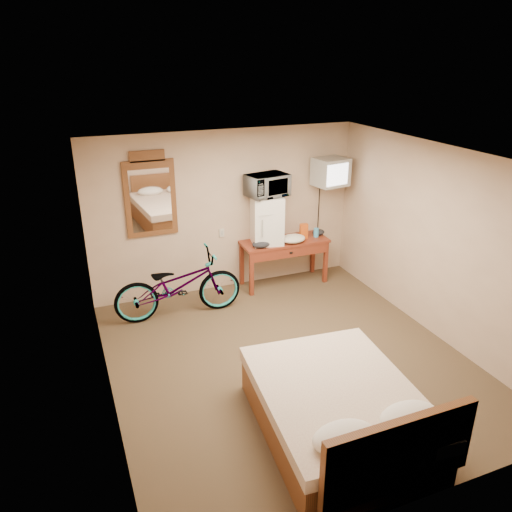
% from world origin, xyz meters
% --- Properties ---
extents(room, '(4.60, 4.64, 2.50)m').
position_xyz_m(room, '(-0.00, 0.00, 1.25)').
color(room, '#443222').
rests_on(room, ground).
extents(desk, '(1.41, 0.57, 0.75)m').
position_xyz_m(desk, '(0.88, 2.00, 0.63)').
color(desk, maroon).
rests_on(desk, floor).
extents(mini_fridge, '(0.53, 0.52, 0.75)m').
position_xyz_m(mini_fridge, '(0.58, 2.05, 1.13)').
color(mini_fridge, white).
rests_on(mini_fridge, desk).
extents(microwave, '(0.68, 0.52, 0.34)m').
position_xyz_m(microwave, '(0.58, 2.05, 1.67)').
color(microwave, white).
rests_on(microwave, mini_fridge).
extents(snack_bag, '(0.13, 0.08, 0.25)m').
position_xyz_m(snack_bag, '(1.21, 2.00, 0.87)').
color(snack_bag, '#CB4D12').
rests_on(snack_bag, desk).
extents(blue_cup, '(0.08, 0.08, 0.14)m').
position_xyz_m(blue_cup, '(1.43, 1.99, 0.82)').
color(blue_cup, '#40A4DC').
rests_on(blue_cup, desk).
extents(cloth_cream, '(0.40, 0.31, 0.12)m').
position_xyz_m(cloth_cream, '(0.97, 1.90, 0.81)').
color(cloth_cream, beige).
rests_on(cloth_cream, desk).
extents(cloth_dark_a, '(0.28, 0.21, 0.11)m').
position_xyz_m(cloth_dark_a, '(0.42, 1.89, 0.80)').
color(cloth_dark_a, black).
rests_on(cloth_dark_a, desk).
extents(cloth_dark_b, '(0.21, 0.17, 0.09)m').
position_xyz_m(cloth_dark_b, '(1.50, 2.05, 0.80)').
color(cloth_dark_b, black).
rests_on(cloth_dark_b, desk).
extents(crt_television, '(0.56, 0.62, 0.43)m').
position_xyz_m(crt_television, '(1.65, 2.02, 1.79)').
color(crt_television, black).
rests_on(crt_television, room).
extents(wall_mirror, '(0.73, 0.04, 1.24)m').
position_xyz_m(wall_mirror, '(-1.14, 2.27, 1.63)').
color(wall_mirror, brown).
rests_on(wall_mirror, room).
extents(bicycle, '(1.83, 0.69, 0.95)m').
position_xyz_m(bicycle, '(-0.96, 1.62, 0.48)').
color(bicycle, black).
rests_on(bicycle, floor).
extents(bed, '(1.62, 2.05, 0.90)m').
position_xyz_m(bed, '(-0.09, -1.38, 0.30)').
color(bed, brown).
rests_on(bed, floor).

